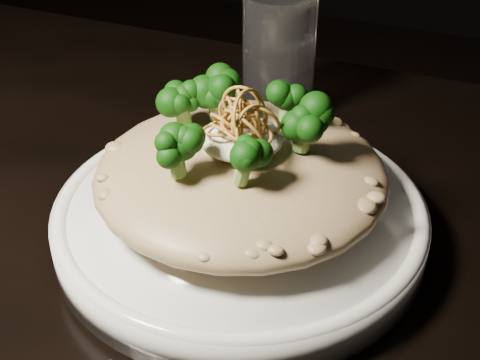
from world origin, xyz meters
TOP-DOWN VIEW (x-y plane):
  - table at (0.00, 0.00)m, footprint 1.10×0.80m
  - plate at (0.02, 0.03)m, footprint 0.30×0.30m
  - risotto at (0.02, 0.04)m, footprint 0.23×0.23m
  - broccoli at (0.02, 0.03)m, footprint 0.15×0.15m
  - cheese at (0.02, 0.03)m, footprint 0.06×0.06m
  - shallots at (0.02, 0.03)m, footprint 0.05×0.05m
  - drinking_glass at (-0.03, 0.24)m, footprint 0.08×0.08m

SIDE VIEW (x-z plane):
  - table at x=0.00m, z-range 0.29..1.04m
  - plate at x=0.02m, z-range 0.75..0.78m
  - risotto at x=0.02m, z-range 0.78..0.83m
  - drinking_glass at x=-0.03m, z-range 0.75..0.88m
  - cheese at x=0.02m, z-range 0.83..0.85m
  - broccoli at x=0.02m, z-range 0.83..0.89m
  - shallots at x=0.02m, z-range 0.85..0.88m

